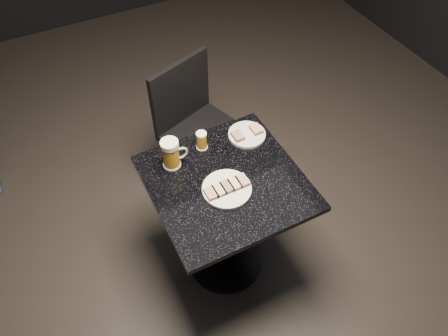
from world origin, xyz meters
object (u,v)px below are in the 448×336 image
Objects in this scene: plate_small at (247,135)px; beer_tumbler at (202,141)px; plate_large at (227,189)px; beer_mug at (171,154)px; table at (226,210)px; chair at (197,124)px.

plate_small is 1.95× the size of beer_tumbler.
plate_large is 1.19× the size of plate_small.
beer_tumbler is (0.18, 0.04, -0.03)m from beer_mug.
beer_mug is at bearing 132.08° from table.
beer_tumbler is at bearing 87.52° from plate_large.
chair is at bearing 78.30° from table.
chair reaches higher than beer_tumbler.
beer_mug is at bearing -178.37° from plate_small.
plate_large is 2.33× the size of beer_tumbler.
beer_tumbler reaches higher than plate_large.
beer_tumbler reaches higher than plate_small.
table is 0.42m from beer_mug.
plate_large is at bearing -113.03° from table.
beer_tumbler is at bearing 13.19° from beer_mug.
table is at bearing -47.92° from beer_mug.
beer_tumbler is at bearing -109.46° from chair.
beer_tumbler is 0.11× the size of chair.
plate_small is 0.25m from beer_tumbler.
table is at bearing -101.70° from chair.
plate_small is 0.42m from beer_mug.
beer_mug reaches higher than table.
plate_large is 0.31m from beer_mug.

